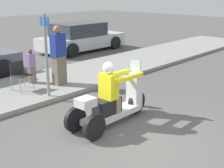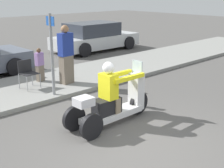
# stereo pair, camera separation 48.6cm
# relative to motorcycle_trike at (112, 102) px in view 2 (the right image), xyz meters

# --- Properties ---
(ground_plane) EXTENTS (60.00, 60.00, 0.00)m
(ground_plane) POSITION_rel_motorcycle_trike_xyz_m (-0.43, -1.12, -0.52)
(ground_plane) COLOR #565451
(sidewalk_strip) EXTENTS (28.00, 2.80, 0.12)m
(sidewalk_strip) POSITION_rel_motorcycle_trike_xyz_m (-0.43, 3.48, -0.46)
(sidewalk_strip) COLOR gray
(sidewalk_strip) RESTS_ON ground
(motorcycle_trike) EXTENTS (2.27, 0.68, 1.44)m
(motorcycle_trike) POSITION_rel_motorcycle_trike_xyz_m (0.00, 0.00, 0.00)
(motorcycle_trike) COLOR black
(motorcycle_trike) RESTS_ON ground
(spectator_by_tree) EXTENTS (0.27, 0.19, 1.05)m
(spectator_by_tree) POSITION_rel_motorcycle_trike_xyz_m (0.40, 3.75, 0.11)
(spectator_by_tree) COLOR #726656
(spectator_by_tree) RESTS_ON sidewalk_strip
(spectator_with_child) EXTENTS (0.44, 0.29, 1.78)m
(spectator_with_child) POSITION_rel_motorcycle_trike_xyz_m (0.88, 2.99, 0.46)
(spectator_with_child) COLOR #726656
(spectator_with_child) RESTS_ON sidewalk_strip
(folding_chair_curbside) EXTENTS (0.48, 0.48, 0.82)m
(folding_chair_curbside) POSITION_rel_motorcycle_trike_xyz_m (-0.23, 3.38, 0.11)
(folding_chair_curbside) COLOR #A5A8AD
(folding_chair_curbside) RESTS_ON sidewalk_strip
(parked_car_lot_right) EXTENTS (4.40, 2.06, 1.38)m
(parked_car_lot_right) POSITION_rel_motorcycle_trike_xyz_m (5.45, 7.10, 0.14)
(parked_car_lot_right) COLOR silver
(parked_car_lot_right) RESTS_ON ground
(street_sign) EXTENTS (0.08, 0.36, 2.20)m
(street_sign) POSITION_rel_motorcycle_trike_xyz_m (-0.02, 2.33, 0.80)
(street_sign) COLOR gray
(street_sign) RESTS_ON sidewalk_strip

